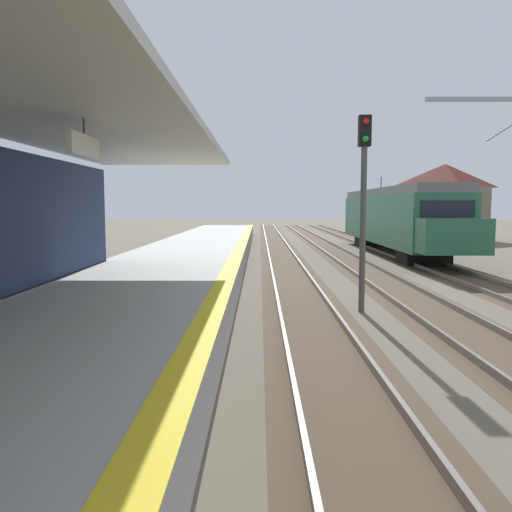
% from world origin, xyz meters
% --- Properties ---
extents(station_platform, '(5.00, 80.00, 0.91)m').
position_xyz_m(station_platform, '(-2.50, 16.00, 0.45)').
color(station_platform, '#A8A8A3').
rests_on(station_platform, ground).
extents(track_pair_nearest_platform, '(2.34, 120.00, 0.16)m').
position_xyz_m(track_pair_nearest_platform, '(1.90, 20.00, 0.05)').
color(track_pair_nearest_platform, '#4C3D2D').
rests_on(track_pair_nearest_platform, ground).
extents(track_pair_middle, '(2.34, 120.00, 0.16)m').
position_xyz_m(track_pair_middle, '(5.30, 20.00, 0.05)').
color(track_pair_middle, '#4C3D2D').
rests_on(track_pair_middle, ground).
extents(track_pair_far_side, '(2.34, 120.00, 0.16)m').
position_xyz_m(track_pair_far_side, '(8.70, 20.00, 0.05)').
color(track_pair_far_side, '#4C3D2D').
rests_on(track_pair_far_side, ground).
extents(approaching_train, '(2.93, 19.60, 4.76)m').
position_xyz_m(approaching_train, '(8.70, 33.81, 2.18)').
color(approaching_train, '#286647').
rests_on(approaching_train, ground).
extents(rail_signal_post, '(0.32, 0.34, 5.20)m').
position_xyz_m(rail_signal_post, '(3.40, 16.43, 3.19)').
color(rail_signal_post, '#4C4C4C').
rests_on(rail_signal_post, ground).
extents(distant_trackside_house, '(6.60, 5.28, 6.40)m').
position_xyz_m(distant_trackside_house, '(16.48, 48.13, 3.34)').
color(distant_trackside_house, '#7F705B').
rests_on(distant_trackside_house, ground).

